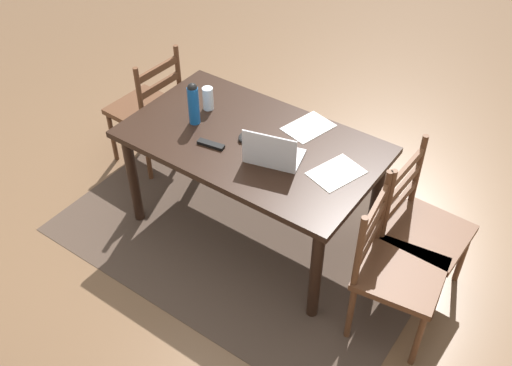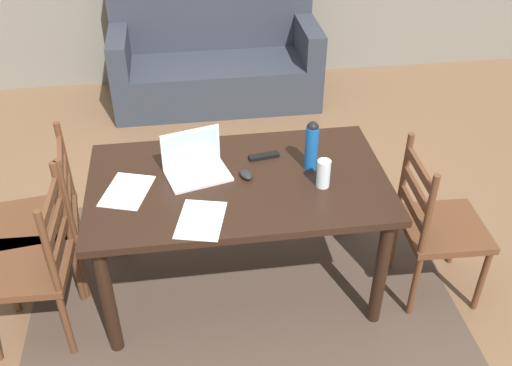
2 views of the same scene
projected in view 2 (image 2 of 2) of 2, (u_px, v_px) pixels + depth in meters
The scene contains 14 objects.
ground_plane at pixel (240, 283), 3.48m from camera, with size 14.00×14.00×0.00m, color brown.
area_rug at pixel (240, 282), 3.48m from camera, with size 2.40×1.75×0.01m, color #47382D.
dining_table at pixel (238, 194), 3.10m from camera, with size 1.57×0.91×0.76m.
chair_left_far at pixel (44, 219), 3.24m from camera, with size 0.49×0.49×0.95m.
chair_right_near at pixel (437, 227), 3.19m from camera, with size 0.46×0.46×0.95m.
chair_left_near at pixel (33, 265), 2.94m from camera, with size 0.45×0.45×0.95m.
couch at pixel (215, 60), 5.24m from camera, with size 1.80×0.80×1.00m.
laptop at pixel (195, 163), 3.06m from camera, with size 0.37×0.30×0.23m.
water_bottle at pixel (312, 145), 3.05m from camera, with size 0.07×0.07×0.28m.
drinking_glass at pixel (323, 173), 2.96m from camera, with size 0.07×0.07×0.15m, color silver.
computer_mouse at pixel (246, 174), 3.05m from camera, with size 0.06×0.10×0.03m, color black.
tv_remote at pixel (264, 156), 3.21m from camera, with size 0.04×0.17×0.02m, color black.
paper_stack_left at pixel (201, 220), 2.77m from camera, with size 0.21×0.30×0.00m, color white.
paper_stack_right at pixel (127, 191), 2.96m from camera, with size 0.21×0.30×0.00m, color white.
Camera 2 is at (-0.25, -2.46, 2.52)m, focal length 40.86 mm.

